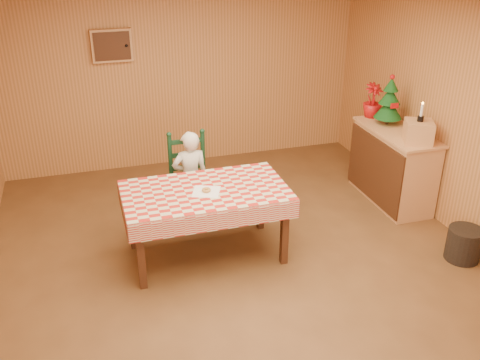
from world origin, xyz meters
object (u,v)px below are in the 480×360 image
Objects in this scene: storage_bin at (464,244)px; crate at (418,132)px; seated_child at (191,178)px; christmas_tree at (389,102)px; dining_table at (205,197)px; shelf_unit at (392,166)px; ladder_chair at (190,181)px.

crate is at bearing 90.83° from storage_bin.
christmas_tree reaches higher than seated_child.
dining_table is at bearing -176.34° from crate.
seated_child is 2.51m from shelf_unit.
shelf_unit reaches higher than storage_bin.
crate is (2.51, -0.57, 0.49)m from seated_child.
dining_table is at bearing -167.38° from shelf_unit.
crate is (2.51, -0.63, 0.55)m from ladder_chair.
seated_child reaches higher than shelf_unit.
crate is at bearing 3.66° from dining_table.
shelf_unit is at bearing 176.13° from seated_child.
storage_bin is (2.53, -0.85, -0.51)m from dining_table.
ladder_chair is at bearing 166.00° from crate.
dining_table is 1.47× the size of seated_child.
crate is (0.01, -0.40, 0.59)m from shelf_unit.
christmas_tree is (2.51, 0.02, 0.71)m from ladder_chair.
shelf_unit is at bearing 12.62° from dining_table.
seated_child is 1.81× the size of christmas_tree.
seated_child is 3.75× the size of crate.
crate is at bearing -90.00° from christmas_tree.
christmas_tree is (-0.00, 0.65, 0.16)m from crate.
storage_bin is at bearing -18.51° from dining_table.
seated_child reaches higher than dining_table.
ladder_chair is 3.07× the size of storage_bin.
seated_child reaches higher than ladder_chair.
christmas_tree is (2.51, 0.08, 0.65)m from seated_child.
seated_child is at bearing -178.17° from christmas_tree.
ladder_chair is at bearing 90.00° from dining_table.
dining_table reaches higher than storage_bin.
shelf_unit is 0.71m from crate.
shelf_unit is at bearing 91.23° from crate.
ladder_chair is 0.08m from seated_child.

